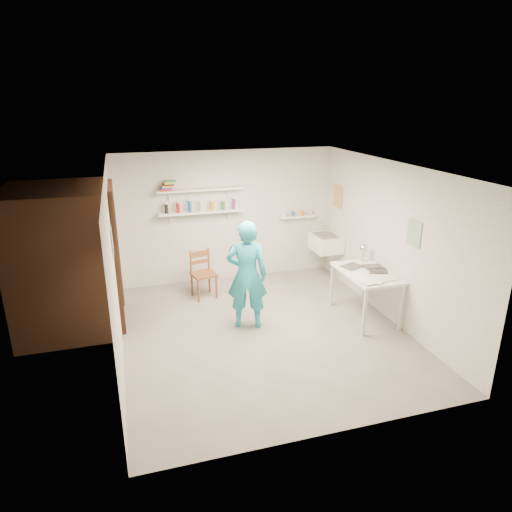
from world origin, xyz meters
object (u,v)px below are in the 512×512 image
object	(u,v)px
wall_clock	(239,253)
wooden_chair	(204,274)
belfast_sink	(326,243)
man	(247,275)
work_table	(365,295)
desk_lamp	(364,248)

from	to	relation	value
wall_clock	wooden_chair	bearing A→B (deg)	126.88
belfast_sink	wooden_chair	bearing A→B (deg)	-174.87
man	wooden_chair	size ratio (longest dim) A/B	1.98
wooden_chair	work_table	size ratio (longest dim) A/B	0.73
man	wall_clock	world-z (taller)	man
belfast_sink	wooden_chair	world-z (taller)	belfast_sink
work_table	desk_lamp	bearing A→B (deg)	67.58
work_table	wall_clock	bearing A→B (deg)	165.94
wooden_chair	desk_lamp	bearing A→B (deg)	-34.78
belfast_sink	man	distance (m)	2.41
belfast_sink	wooden_chair	xyz separation A→B (m)	(-2.36, -0.21, -0.29)
belfast_sink	work_table	xyz separation A→B (m)	(-0.11, -1.70, -0.32)
man	wall_clock	size ratio (longest dim) A/B	5.56
belfast_sink	wooden_chair	distance (m)	2.38
wooden_chair	man	bearing A→B (deg)	-82.61
belfast_sink	man	size ratio (longest dim) A/B	0.37
man	work_table	bearing A→B (deg)	-171.03
wooden_chair	desk_lamp	world-z (taller)	desk_lamp
belfast_sink	work_table	world-z (taller)	belfast_sink
wall_clock	work_table	xyz separation A→B (m)	(1.88, -0.47, -0.71)
work_table	desk_lamp	world-z (taller)	desk_lamp
belfast_sink	desk_lamp	bearing A→B (deg)	-86.38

